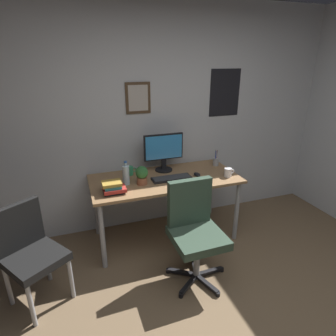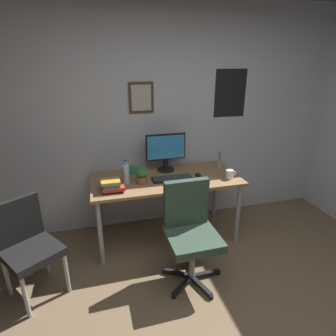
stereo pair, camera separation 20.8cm
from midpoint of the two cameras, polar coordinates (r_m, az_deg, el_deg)
wall_back at (r=3.41m, az=-2.68°, el=9.74°), size 4.40×0.10×2.60m
desk at (r=3.15m, az=-2.49°, el=-3.26°), size 1.62×0.75×0.75m
office_chair at (r=2.67m, az=3.05°, el=-11.74°), size 0.55×0.57×0.95m
side_chair at (r=2.73m, az=-28.08°, el=-14.29°), size 0.58×0.58×0.88m
monitor at (r=3.25m, az=-2.72°, el=3.46°), size 0.46×0.20×0.43m
keyboard at (r=3.07m, az=-1.21°, el=-2.09°), size 0.43×0.15×0.03m
computer_mouse at (r=3.16m, az=4.00°, el=-1.33°), size 0.06×0.11×0.04m
water_bottle at (r=2.97m, az=-10.42°, el=-1.36°), size 0.07×0.07×0.25m
coffee_mug_near at (r=3.22m, az=-9.53°, el=-0.56°), size 0.12×0.08×0.10m
coffee_mug_far at (r=3.18m, az=10.15°, el=-0.90°), size 0.12×0.08×0.10m
potted_plant at (r=2.95m, az=-7.31°, el=-1.35°), size 0.13×0.13×0.19m
pen_cup at (r=3.49m, az=7.90°, el=1.33°), size 0.07×0.07×0.20m
book_stack_left at (r=2.83m, az=-13.02°, el=-3.89°), size 0.22×0.17×0.11m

